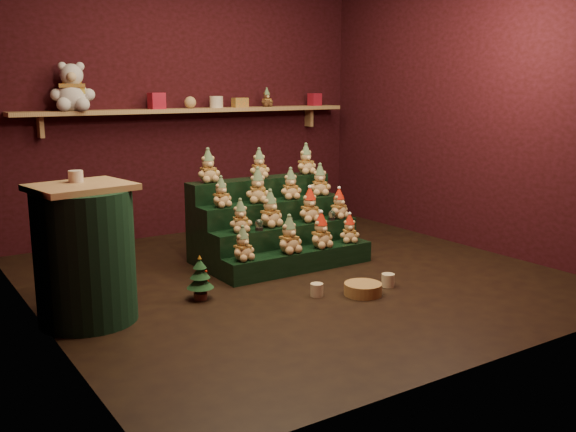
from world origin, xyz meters
TOP-DOWN VIEW (x-y plane):
  - ground at (0.00, 0.00)m, footprint 4.00×4.00m
  - back_wall at (0.00, 2.05)m, footprint 4.00×0.10m
  - front_wall at (0.00, -2.05)m, footprint 4.00×0.10m
  - left_wall at (-2.05, 0.00)m, footprint 0.10×4.00m
  - right_wall at (2.05, 0.00)m, footprint 0.10×4.00m
  - back_shelf at (0.00, 1.87)m, footprint 3.60×0.26m
  - riser_tier_front at (0.13, 0.12)m, footprint 1.40×0.22m
  - riser_tier_midfront at (0.13, 0.34)m, footprint 1.40×0.22m
  - riser_tier_midback at (0.13, 0.56)m, footprint 1.40×0.22m
  - riser_tier_back at (0.13, 0.78)m, footprint 1.40×0.22m
  - teddy_0 at (-0.42, 0.11)m, footprint 0.22×0.21m
  - teddy_1 at (0.01, 0.10)m, footprint 0.24×0.22m
  - teddy_2 at (0.34, 0.10)m, footprint 0.23×0.21m
  - teddy_3 at (0.66, 0.11)m, footprint 0.23×0.22m
  - teddy_4 at (-0.32, 0.33)m, footprint 0.23×0.22m
  - teddy_5 at (-0.01, 0.36)m, footprint 0.26×0.24m
  - teddy_6 at (0.39, 0.34)m, footprint 0.24×0.22m
  - teddy_7 at (0.70, 0.32)m, footprint 0.23×0.22m
  - teddy_8 at (-0.38, 0.55)m, footprint 0.21×0.20m
  - teddy_9 at (-0.02, 0.55)m, footprint 0.27×0.26m
  - teddy_10 at (0.32, 0.55)m, footprint 0.23×0.22m
  - teddy_11 at (0.67, 0.57)m, footprint 0.26×0.25m
  - teddy_12 at (-0.38, 0.80)m, footprint 0.21×0.19m
  - teddy_13 at (0.14, 0.79)m, footprint 0.22×0.20m
  - teddy_14 at (0.64, 0.77)m, footprint 0.20×0.18m
  - snow_globe_a at (-0.17, 0.28)m, footprint 0.07×0.07m
  - snow_globe_b at (0.13, 0.28)m, footprint 0.06×0.06m
  - snow_globe_c at (0.59, 0.28)m, footprint 0.07×0.07m
  - side_table at (-1.72, -0.08)m, footprint 0.68×0.65m
  - table_ornament at (-1.72, 0.02)m, footprint 0.10×0.10m
  - mini_christmas_tree at (-0.90, -0.10)m, footprint 0.20×0.20m
  - mug_left at (-0.14, -0.51)m, footprint 0.10×0.10m
  - mug_right at (0.46, -0.63)m, footprint 0.10×0.10m
  - wicker_basket at (0.17, -0.68)m, footprint 0.35×0.35m
  - white_bear at (-1.22, 1.84)m, footprint 0.48×0.45m
  - brown_bear at (0.86, 1.84)m, footprint 0.15×0.14m
  - gift_tin_red_a at (-0.40, 1.85)m, footprint 0.14×0.14m
  - gift_tin_cream at (0.25, 1.85)m, footprint 0.14×0.14m
  - gift_tin_red_b at (1.52, 1.85)m, footprint 0.12×0.12m
  - shelf_plush_ball at (-0.04, 1.85)m, footprint 0.12×0.12m
  - scarf_gift_box at (0.54, 1.85)m, footprint 0.16×0.10m

SIDE VIEW (x-z plane):
  - ground at x=0.00m, z-range 0.00..0.00m
  - wicker_basket at x=0.17m, z-range 0.00..0.09m
  - mug_left at x=-0.14m, z-range 0.00..0.10m
  - mug_right at x=0.46m, z-range 0.00..0.10m
  - riser_tier_front at x=0.13m, z-range 0.00..0.18m
  - mini_christmas_tree at x=-0.90m, z-range 0.00..0.33m
  - riser_tier_midfront at x=0.13m, z-range 0.00..0.36m
  - riser_tier_midback at x=0.13m, z-range 0.00..0.54m
  - teddy_3 at x=0.66m, z-range 0.18..0.43m
  - teddy_0 at x=-0.42m, z-range 0.18..0.45m
  - teddy_2 at x=0.34m, z-range 0.18..0.48m
  - teddy_1 at x=0.01m, z-range 0.18..0.49m
  - riser_tier_back at x=0.13m, z-range 0.00..0.72m
  - snow_globe_b at x=0.13m, z-range 0.36..0.45m
  - snow_globe_c at x=0.59m, z-range 0.36..0.45m
  - snow_globe_a at x=-0.17m, z-range 0.36..0.46m
  - side_table at x=-1.72m, z-range -0.01..0.92m
  - teddy_4 at x=-0.32m, z-range 0.36..0.63m
  - teddy_7 at x=0.70m, z-range 0.36..0.63m
  - teddy_6 at x=0.39m, z-range 0.36..0.66m
  - teddy_5 at x=-0.01m, z-range 0.36..0.67m
  - teddy_8 at x=-0.38m, z-range 0.54..0.79m
  - teddy_10 at x=0.32m, z-range 0.54..0.81m
  - teddy_11 at x=0.67m, z-range 0.54..0.83m
  - teddy_9 at x=-0.02m, z-range 0.54..0.84m
  - teddy_13 at x=0.14m, z-range 0.72..0.98m
  - teddy_14 at x=0.64m, z-range 0.72..1.00m
  - teddy_12 at x=-0.38m, z-range 0.72..1.01m
  - table_ornament at x=-1.72m, z-range 0.93..1.01m
  - back_shelf at x=0.00m, z-range 1.17..1.41m
  - scarf_gift_box at x=0.54m, z-range 1.32..1.42m
  - gift_tin_cream at x=0.25m, z-range 1.32..1.44m
  - shelf_plush_ball at x=-0.04m, z-range 1.32..1.44m
  - gift_tin_red_b at x=1.52m, z-range 1.32..1.46m
  - back_wall at x=0.00m, z-range 0.00..2.80m
  - front_wall at x=0.00m, z-range 0.00..2.80m
  - left_wall at x=-2.05m, z-range 0.00..2.80m
  - right_wall at x=2.05m, z-range 0.00..2.80m
  - gift_tin_red_a at x=-0.40m, z-range 1.32..1.48m
  - brown_bear at x=0.86m, z-range 1.32..1.52m
  - white_bear at x=-1.22m, z-range 1.32..1.87m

